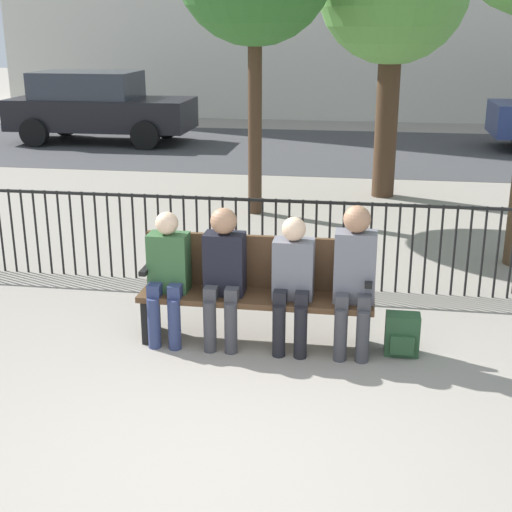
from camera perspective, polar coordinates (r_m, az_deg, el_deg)
The scene contains 10 objects.
ground_plane at distance 4.73m, azimuth -3.55°, elevation -16.17°, with size 80.00×80.00×0.00m, color gray.
park_bench at distance 6.16m, azimuth 0.12°, elevation -2.41°, with size 2.01×0.45×0.92m.
seated_person_0 at distance 6.15m, azimuth -7.08°, elevation -1.17°, with size 0.34×0.39×1.16m.
seated_person_1 at distance 6.02m, azimuth -2.61°, elevation -1.07°, with size 0.34×0.39×1.21m.
seated_person_2 at distance 5.95m, azimuth 2.95°, elevation -1.70°, with size 0.34×0.39×1.16m.
seated_person_3 at distance 5.91m, azimuth 7.89°, elevation -1.30°, with size 0.34×0.39×1.27m.
backpack at distance 6.13m, azimuth 11.61°, elevation -6.20°, with size 0.28×0.22×0.36m.
fence_railing at distance 7.43m, azimuth 1.61°, elevation 1.67°, with size 9.01×0.03×0.95m.
street_surface at distance 16.05m, azimuth 5.71°, elevation 8.47°, with size 24.00×6.00×0.01m.
parked_car_1 at distance 17.32m, azimuth -12.55°, elevation 11.64°, with size 4.20×1.94×1.62m.
Camera 1 is at (0.88, -3.81, 2.66)m, focal length 50.00 mm.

